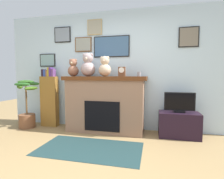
# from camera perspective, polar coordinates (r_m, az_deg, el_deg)

# --- Properties ---
(ground_plane) EXTENTS (12.00, 12.00, 0.00)m
(ground_plane) POSITION_cam_1_polar(r_m,az_deg,el_deg) (2.37, -10.32, -25.44)
(ground_plane) COLOR #997B4E
(back_wall) EXTENTS (5.20, 0.15, 2.60)m
(back_wall) POSITION_cam_1_polar(r_m,az_deg,el_deg) (3.97, 1.06, 6.34)
(back_wall) COLOR silver
(back_wall) RESTS_ON ground_plane
(fireplace) EXTENTS (1.72, 0.60, 1.17)m
(fireplace) POSITION_cam_1_polar(r_m,az_deg,el_deg) (3.72, -2.16, -4.64)
(fireplace) COLOR #8F6952
(fireplace) RESTS_ON ground_plane
(bookshelf) EXTENTS (0.39, 0.16, 1.37)m
(bookshelf) POSITION_cam_1_polar(r_m,az_deg,el_deg) (4.35, -19.67, -2.96)
(bookshelf) COLOR olive
(bookshelf) RESTS_ON ground_plane
(potted_plant) EXTENTS (0.53, 0.56, 1.08)m
(potted_plant) POSITION_cam_1_polar(r_m,az_deg,el_deg) (4.46, -25.92, -6.28)
(potted_plant) COLOR brown
(potted_plant) RESTS_ON ground_plane
(tv_stand) EXTENTS (0.75, 0.40, 0.48)m
(tv_stand) POSITION_cam_1_polar(r_m,az_deg,el_deg) (3.67, 20.91, -10.64)
(tv_stand) COLOR black
(tv_stand) RESTS_ON ground_plane
(television) EXTENTS (0.56, 0.14, 0.38)m
(television) POSITION_cam_1_polar(r_m,az_deg,el_deg) (3.59, 21.11, -4.08)
(television) COLOR black
(television) RESTS_ON tv_stand
(area_rug) EXTENTS (1.67, 0.91, 0.01)m
(area_rug) POSITION_cam_1_polar(r_m,az_deg,el_deg) (3.01, -7.20, -18.51)
(area_rug) COLOR #1E3839
(area_rug) RESTS_ON ground_plane
(candle_jar) EXTENTS (0.07, 0.07, 0.09)m
(candle_jar) POSITION_cam_1_polar(r_m,az_deg,el_deg) (3.54, 8.80, 4.98)
(candle_jar) COLOR gray
(candle_jar) RESTS_ON fireplace
(mantel_clock) EXTENTS (0.14, 0.10, 0.19)m
(mantel_clock) POSITION_cam_1_polar(r_m,az_deg,el_deg) (3.58, 3.22, 5.83)
(mantel_clock) COLOR brown
(mantel_clock) RESTS_ON fireplace
(teddy_bear_grey) EXTENTS (0.24, 0.24, 0.38)m
(teddy_bear_grey) POSITION_cam_1_polar(r_m,az_deg,el_deg) (3.92, -12.49, 6.71)
(teddy_bear_grey) COLOR #8E5C46
(teddy_bear_grey) RESTS_ON fireplace
(teddy_bear_brown) EXTENTS (0.31, 0.31, 0.49)m
(teddy_bear_brown) POSITION_cam_1_polar(r_m,az_deg,el_deg) (3.78, -7.82, 7.62)
(teddy_bear_brown) COLOR #A58F8F
(teddy_bear_brown) RESTS_ON fireplace
(teddy_bear_cream) EXTENTS (0.26, 0.26, 0.42)m
(teddy_bear_cream) POSITION_cam_1_polar(r_m,az_deg,el_deg) (3.67, -2.36, 7.24)
(teddy_bear_cream) COLOR #C8AE8F
(teddy_bear_cream) RESTS_ON fireplace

